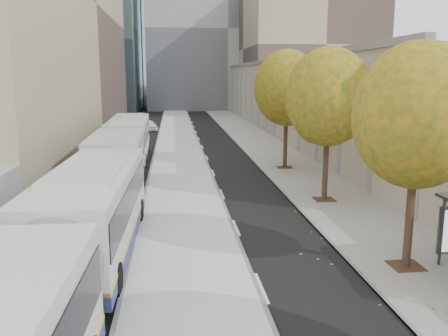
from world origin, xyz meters
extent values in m
cube|color=silver|center=(-3.88, 35.00, 0.07)|extent=(4.25, 150.00, 0.15)
cube|color=gray|center=(4.12, 35.00, 0.04)|extent=(4.75, 150.00, 0.08)
cube|color=gray|center=(15.50, 64.00, 4.00)|extent=(18.00, 92.00, 8.00)
cube|color=gray|center=(6.00, 96.00, 15.00)|extent=(30.00, 18.00, 30.00)
cylinder|color=#311B15|center=(3.60, 13.00, 1.70)|extent=(0.28, 0.28, 3.24)
sphere|color=#204E14|center=(3.60, 13.00, 5.26)|extent=(4.20, 4.20, 4.20)
cylinder|color=#311B15|center=(3.60, 22.00, 1.77)|extent=(0.28, 0.28, 3.38)
sphere|color=#204E14|center=(3.60, 22.00, 5.48)|extent=(4.40, 4.40, 4.40)
cylinder|color=#311B15|center=(3.60, 31.00, 1.83)|extent=(0.28, 0.28, 3.51)
sphere|color=#204E14|center=(3.60, 31.00, 5.70)|extent=(4.60, 4.60, 4.60)
cube|color=#BABDC1|center=(-7.38, 11.28, 1.59)|extent=(3.26, 19.18, 3.19)
cube|color=black|center=(-7.38, 11.28, 2.18)|extent=(3.30, 18.42, 1.10)
cube|color=#BABDC1|center=(-7.68, 31.52, 1.61)|extent=(3.15, 19.40, 3.22)
cube|color=black|center=(-7.68, 31.52, 2.20)|extent=(3.19, 18.62, 1.12)
cube|color=#007A63|center=(-7.68, 21.87, 1.24)|extent=(2.04, 0.10, 1.25)
imported|color=white|center=(-7.23, 56.14, 0.63)|extent=(2.59, 4.01, 1.27)
camera|label=1|loc=(-4.29, -1.63, 6.54)|focal=38.00mm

